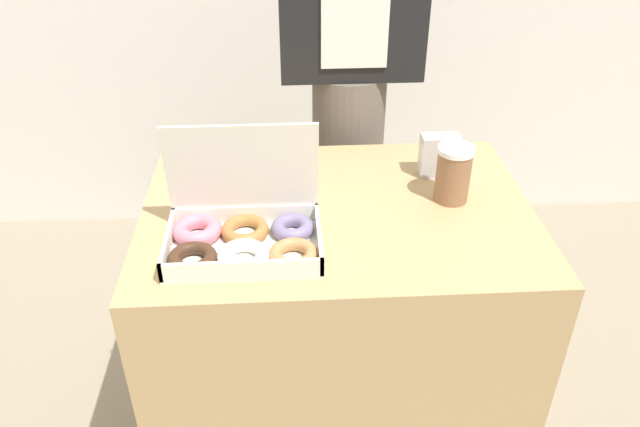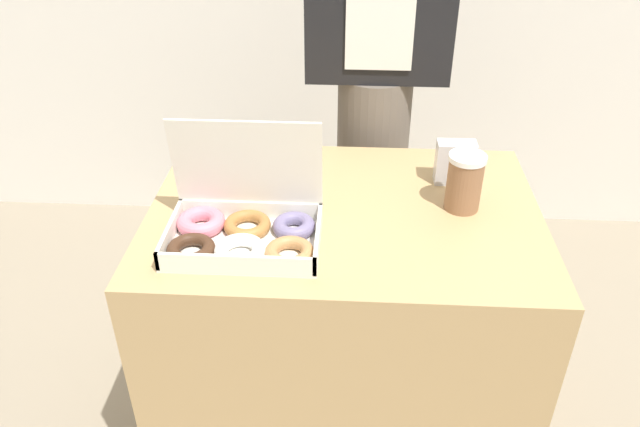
{
  "view_description": "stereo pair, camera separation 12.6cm",
  "coord_description": "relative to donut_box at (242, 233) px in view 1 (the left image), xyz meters",
  "views": [
    {
      "loc": [
        -0.11,
        -1.19,
        1.54
      ],
      "look_at": [
        -0.05,
        -0.13,
        0.85
      ],
      "focal_mm": 35.0,
      "sensor_mm": 36.0,
      "label": 1
    },
    {
      "loc": [
        0.01,
        -1.19,
        1.54
      ],
      "look_at": [
        -0.05,
        -0.13,
        0.85
      ],
      "focal_mm": 35.0,
      "sensor_mm": 36.0,
      "label": 2
    }
  ],
  "objects": [
    {
      "name": "table",
      "position": [
        0.21,
        0.14,
        -0.43
      ],
      "size": [
        0.89,
        0.63,
        0.78
      ],
      "color": "tan",
      "rests_on": "ground_plane"
    },
    {
      "name": "napkin_holder",
      "position": [
        0.47,
        0.28,
        0.02
      ],
      "size": [
        0.09,
        0.05,
        0.11
      ],
      "color": "silver",
      "rests_on": "table"
    },
    {
      "name": "coffee_cup",
      "position": [
        0.47,
        0.16,
        0.03
      ],
      "size": [
        0.08,
        0.08,
        0.13
      ],
      "color": "#8C6042",
      "rests_on": "table"
    },
    {
      "name": "donut_box",
      "position": [
        0.0,
        0.0,
        0.0
      ],
      "size": [
        0.34,
        0.24,
        0.25
      ],
      "color": "white",
      "rests_on": "table"
    },
    {
      "name": "person_customer",
      "position": [
        0.28,
        0.63,
        0.17
      ],
      "size": [
        0.39,
        0.23,
        1.75
      ],
      "color": "#665B51",
      "rests_on": "ground_plane"
    }
  ]
}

